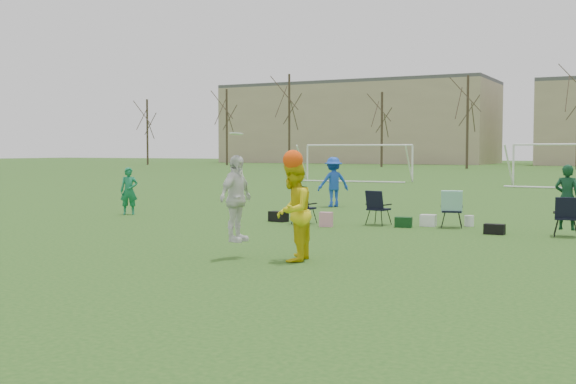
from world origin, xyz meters
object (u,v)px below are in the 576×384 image
Objects in this scene: goal_left at (358,152)px; fielder_green_near at (129,191)px; center_contest at (273,205)px; fielder_blue at (333,182)px.

fielder_green_near is at bearing -89.32° from goal_left.
center_contest is at bearing -67.70° from fielder_green_near.
fielder_blue is 21.89m from goal_left.
fielder_blue is 0.75× the size of center_contest.
center_contest is 34.91m from goal_left.
fielder_green_near is 10.85m from center_contest.
fielder_green_near is 0.63× the size of center_contest.
center_contest reaches higher than fielder_blue.
fielder_green_near is 0.21× the size of goal_left.
center_contest is (4.18, -12.34, 0.13)m from fielder_blue.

